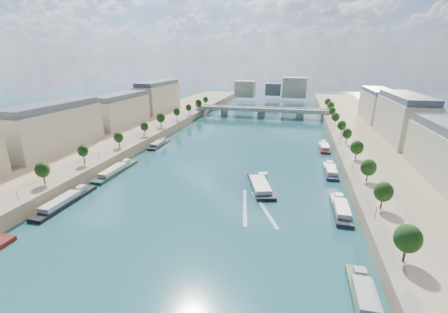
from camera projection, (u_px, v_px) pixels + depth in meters
The scene contains 17 objects.
ground at pixel (232, 160), 147.15m from camera, with size 700.00×700.00×0.00m, color #0B3033.
quay_left at pixel (103, 145), 162.55m from camera, with size 44.00×520.00×5.00m, color #9E8460.
quay_right at pixel (394, 167), 130.19m from camera, with size 44.00×520.00×5.00m, color #9E8460.
pave_left at pixel (127, 142), 158.38m from camera, with size 14.00×520.00×0.10m, color gray.
pave_right at pixel (357, 159), 132.76m from camera, with size 14.00×520.00×0.10m, color gray.
trees_left at pixel (131, 132), 158.08m from camera, with size 4.80×268.80×8.26m.
trees_right at pixel (351, 141), 140.75m from camera, with size 4.80×268.80×8.26m.
lamps_left at pixel (124, 143), 147.28m from camera, with size 0.36×200.36×4.28m.
lamps_right at pixel (346, 149), 137.53m from camera, with size 0.36×200.36×4.28m.
buildings_left at pixel (93, 115), 172.19m from camera, with size 16.00×226.00×23.20m.
buildings_right at pixel (423, 131), 133.99m from camera, with size 16.00×226.00×23.20m.
skyline at pixel (275, 88), 344.48m from camera, with size 79.00×42.00×22.00m.
bridge at pixel (261, 111), 253.14m from camera, with size 112.00×12.00×8.15m.
tour_barge at pixel (261, 185), 115.24m from camera, with size 14.15×25.81×3.57m.
wake at pixel (254, 207), 100.12m from camera, with size 15.20×25.80×0.04m.
moored_barges_left at pixel (67, 200), 102.99m from camera, with size 5.00×156.83×3.60m.
moored_barges_right at pixel (335, 186), 115.06m from camera, with size 5.00×130.77×3.60m.
Camera 1 is at (29.13, -36.29, 47.40)m, focal length 24.00 mm.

